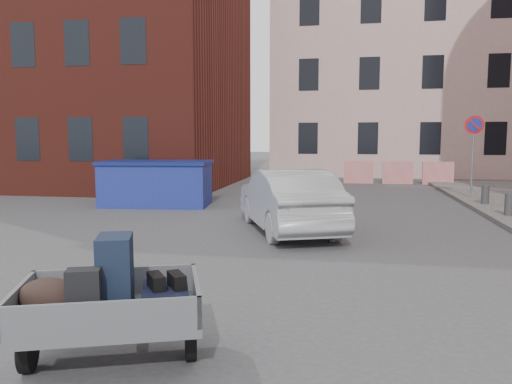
# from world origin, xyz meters

# --- Properties ---
(ground) EXTENTS (120.00, 120.00, 0.00)m
(ground) POSITION_xyz_m (0.00, 0.00, 0.00)
(ground) COLOR #38383A
(ground) RESTS_ON ground
(building_brick) EXTENTS (12.00, 10.00, 14.00)m
(building_brick) POSITION_xyz_m (-9.00, 13.00, 7.00)
(building_brick) COLOR #591E16
(building_brick) RESTS_ON ground
(building_pink) EXTENTS (16.00, 8.00, 14.00)m
(building_pink) POSITION_xyz_m (6.00, 22.00, 7.00)
(building_pink) COLOR #C49C96
(building_pink) RESTS_ON ground
(far_building) EXTENTS (6.00, 6.00, 8.00)m
(far_building) POSITION_xyz_m (-20.00, 22.00, 4.00)
(far_building) COLOR maroon
(far_building) RESTS_ON ground
(no_parking_sign) EXTENTS (0.60, 0.09, 2.65)m
(no_parking_sign) POSITION_xyz_m (6.00, 9.48, 2.01)
(no_parking_sign) COLOR gray
(no_parking_sign) RESTS_ON sidewalk
(barriers) EXTENTS (4.70, 0.18, 1.00)m
(barriers) POSITION_xyz_m (4.20, 15.00, 0.50)
(barriers) COLOR red
(barriers) RESTS_ON ground
(trailer) EXTENTS (1.88, 1.98, 1.20)m
(trailer) POSITION_xyz_m (-0.17, -3.68, 0.61)
(trailer) COLOR black
(trailer) RESTS_ON ground
(dumpster) EXTENTS (3.41, 1.99, 1.37)m
(dumpster) POSITION_xyz_m (-3.71, 6.50, 0.69)
(dumpster) COLOR navy
(dumpster) RESTS_ON ground
(silver_car) EXTENTS (2.91, 4.44, 1.38)m
(silver_car) POSITION_xyz_m (0.68, 3.15, 0.69)
(silver_car) COLOR #9EA0A5
(silver_car) RESTS_ON ground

